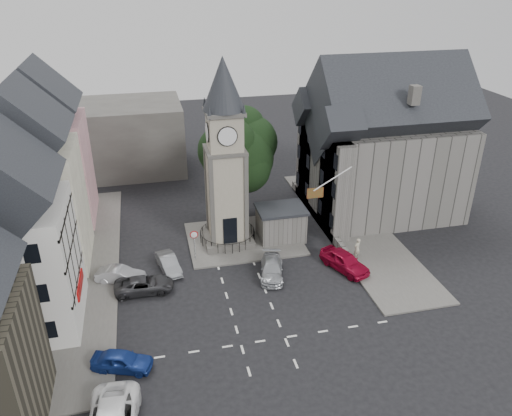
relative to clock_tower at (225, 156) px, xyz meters
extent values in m
plane|color=black|center=(0.00, -7.99, -8.12)|extent=(120.00, 120.00, 0.00)
cube|color=#595651|center=(-12.50, -1.99, -8.05)|extent=(6.00, 30.00, 0.14)
cube|color=#595651|center=(12.00, 0.01, -8.05)|extent=(6.00, 26.00, 0.14)
cube|color=#595651|center=(1.50, 0.01, -8.04)|extent=(10.00, 8.00, 0.16)
cube|color=silver|center=(0.00, -13.49, -8.12)|extent=(20.00, 8.00, 0.01)
cube|color=#4C4944|center=(0.00, 0.01, -7.77)|extent=(4.20, 4.20, 0.70)
torus|color=black|center=(0.00, 0.01, -7.04)|extent=(4.86, 4.86, 0.06)
cube|color=#9C967E|center=(0.00, 0.01, -3.42)|extent=(3.00, 3.00, 8.00)
cube|color=black|center=(0.00, -1.44, -6.22)|extent=(1.20, 0.25, 2.40)
cube|color=#4C4944|center=(0.00, 0.01, 0.58)|extent=(3.30, 3.30, 0.25)
cube|color=#9C967E|center=(0.00, 0.01, 2.18)|extent=(2.70, 2.70, 3.20)
cylinder|color=white|center=(0.00, -1.39, 2.18)|extent=(1.50, 0.12, 1.50)
cube|color=#4C4944|center=(0.00, 0.01, 3.78)|extent=(3.10, 3.10, 0.30)
cone|color=black|center=(0.00, 0.01, 6.03)|extent=(3.40, 3.40, 4.20)
cube|color=#605E58|center=(4.80, -0.49, -6.72)|extent=(4.00, 3.00, 2.80)
cube|color=black|center=(4.80, -0.49, -5.17)|extent=(4.30, 3.30, 0.25)
cylinder|color=black|center=(2.00, 5.01, -5.92)|extent=(0.70, 0.70, 4.40)
cylinder|color=black|center=(-3.20, -2.49, -6.87)|extent=(0.10, 0.10, 2.50)
cone|color=#A50C0C|center=(-3.20, -2.59, -5.62)|extent=(0.70, 0.06, 0.70)
cone|color=white|center=(-3.20, -2.61, -5.62)|extent=(0.54, 0.04, 0.54)
cube|color=#C3868F|center=(-15.50, 8.01, -3.12)|extent=(7.50, 7.00, 10.00)
cube|color=beige|center=(-15.50, 0.01, -3.12)|extent=(7.50, 7.00, 10.00)
cube|color=silver|center=(-15.50, -7.99, -3.62)|extent=(7.50, 7.00, 9.00)
cube|color=#4C4944|center=(-12.00, 20.01, -4.12)|extent=(20.00, 10.00, 8.00)
cube|color=#605E58|center=(16.00, 3.01, -3.62)|extent=(14.00, 10.00, 9.00)
cube|color=#605E58|center=(9.80, -0.49, -3.62)|extent=(1.60, 4.40, 9.00)
cube|color=#605E58|center=(9.80, 6.51, -3.62)|extent=(1.60, 4.40, 9.00)
cube|color=#605E58|center=(9.20, 2.01, -7.67)|extent=(0.40, 16.00, 0.90)
cylinder|color=white|center=(8.00, -3.99, -1.12)|extent=(3.17, 0.10, 1.89)
plane|color=#B21414|center=(6.60, -3.99, -2.22)|extent=(1.40, 0.00, 1.40)
imported|color=navy|center=(-9.04, -13.99, -7.48)|extent=(4.02, 2.61, 1.27)
imported|color=#B1B3B9|center=(-9.26, -4.37, -7.49)|extent=(4.04, 2.53, 1.26)
imported|color=#343437|center=(-7.50, -6.09, -7.50)|extent=(4.48, 2.13, 1.23)
imported|color=#909398|center=(-5.49, -3.49, -7.50)|extent=(2.09, 3.94, 1.23)
imported|color=#B3B7BC|center=(2.50, -6.13, -7.50)|extent=(2.75, 4.59, 1.24)
imported|color=maroon|center=(8.50, -6.58, -7.35)|extent=(3.47, 4.88, 1.54)
imported|color=#BAB49A|center=(10.16, -5.22, -7.18)|extent=(0.82, 0.72, 1.89)
camera|label=1|loc=(-6.22, -38.48, 14.51)|focal=35.00mm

